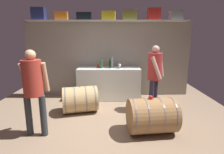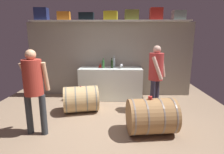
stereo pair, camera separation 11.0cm
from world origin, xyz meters
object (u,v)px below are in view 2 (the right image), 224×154
Objects in this scene: toolcase_red at (156,14)px; work_cabinet at (111,83)px; wine_barrel_far at (81,99)px; visitor_tasting at (33,84)px; wine_bottle_dark at (112,64)px; toolcase_black at (86,17)px; toolcase_orange at (64,16)px; toolcase_yellow at (111,16)px; red_funnel at (100,65)px; toolcase_grey at (179,15)px; wine_glass at (121,65)px; tasting_cup at (150,98)px; winemaker_pouring at (156,72)px; wine_barrel_near at (151,116)px; wine_bottle_green at (103,64)px; toolcase_olive at (132,15)px; toolcase_navy at (42,14)px; wine_bottle_clear at (114,62)px.

toolcase_red is 2.32m from work_cabinet.
wine_barrel_far is 1.38m from visitor_tasting.
toolcase_black is at bearing 162.04° from wine_bottle_dark.
toolcase_yellow is (1.33, 0.00, 0.00)m from toolcase_orange.
work_cabinet is 0.60m from red_funnel.
toolcase_grey is at bearing -0.88° from toolcase_red.
toolcase_black is at bearing 162.33° from wine_glass.
visitor_tasting is at bearing -91.91° from toolcase_orange.
toolcase_yellow is 1.34m from wine_bottle_dark.
visitor_tasting is at bearing -134.15° from wine_barrel_far.
tasting_cup is (0.49, -1.88, -0.30)m from wine_glass.
wine_bottle_dark is (1.37, -0.24, -1.32)m from toolcase_orange.
toolcase_orange is 3.01m from winemaker_pouring.
toolcase_black is 1.70m from wine_glass.
work_cabinet is at bearing 106.03° from wine_barrel_near.
tasting_cup is (-1.09, -2.19, -1.66)m from toolcase_grey.
tasting_cup is at bearing -75.32° from wine_glass.
wine_barrel_near is at bearing -0.00° from tasting_cup.
toolcase_black is at bearing 76.84° from wine_barrel_far.
toolcase_yellow reaches higher than wine_bottle_dark.
toolcase_black is at bearing 160.79° from red_funnel.
visitor_tasting is at bearing -114.53° from red_funnel.
wine_bottle_green is at bearing -126.34° from toolcase_yellow.
wine_bottle_green is 2.39× the size of red_funnel.
wine_barrel_far is (-0.46, -0.99, -0.71)m from wine_bottle_green.
wine_bottle_dark is at bearing 40.61° from wine_barrel_far.
winemaker_pouring reaches higher than wine_bottle_green.
toolcase_olive is at bearing 95.53° from tasting_cup.
toolcase_red reaches higher than toolcase_yellow.
toolcase_yellow is 2.08m from winemaker_pouring.
visitor_tasting is at bearing -76.01° from toolcase_navy.
tasting_cup is 0.05× the size of visitor_tasting.
toolcase_yellow is 1.29× the size of wine_bottle_dark.
wine_bottle_clear is (1.43, -0.09, -1.29)m from toolcase_orange.
toolcase_navy is 1.28m from toolcase_black.
toolcase_grey is (0.63, 0.00, -0.04)m from toolcase_red.
toolcase_navy reaches higher than visitor_tasting.
wine_bottle_clear reaches higher than wine_glass.
toolcase_grey is 0.21× the size of winemaker_pouring.
toolcase_red is 0.19× the size of work_cabinet.
tasting_cup is (0.80, -2.19, -1.66)m from toolcase_yellow.
toolcase_navy reaches higher than toolcase_red.
tasting_cup reaches higher than wine_barrel_near.
toolcase_yellow reaches higher than wine_barrel_near.
wine_bottle_green is (1.76, -0.24, -1.37)m from toolcase_navy.
toolcase_orange is at bearing 97.36° from visitor_tasting.
red_funnel is 1.71m from winemaker_pouring.
toolcase_grey is at bearing 11.28° from wine_glass.
wine_barrel_far is at bearing -123.77° from work_cabinet.
winemaker_pouring is (0.28, 1.10, 0.64)m from wine_barrel_near.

